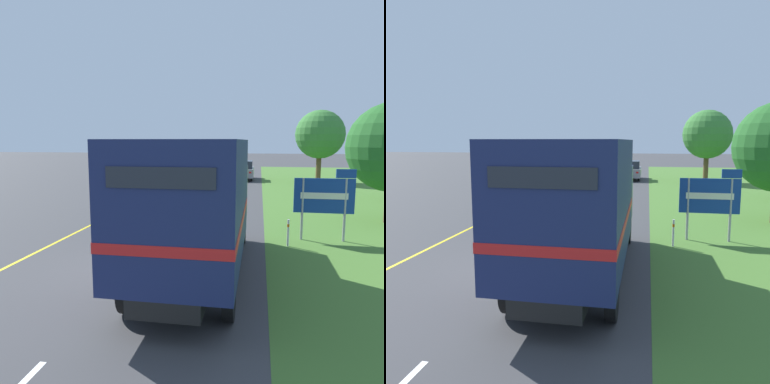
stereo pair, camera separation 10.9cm
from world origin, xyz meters
TOP-DOWN VIEW (x-y plane):
  - ground_plane at (0.00, 0.00)m, footprint 200.00×200.00m
  - edge_line_yellow at (-3.70, 14.45)m, footprint 0.12×58.61m
  - centre_dash_near at (0.00, 0.65)m, footprint 0.12×2.60m
  - centre_dash_mid_a at (0.00, 7.25)m, footprint 0.12×2.60m
  - centre_dash_mid_b at (0.00, 13.85)m, footprint 0.12×2.60m
  - centre_dash_far at (0.00, 20.45)m, footprint 0.12×2.60m
  - centre_dash_farthest at (0.00, 27.05)m, footprint 0.12×2.60m
  - horse_trailer_truck at (1.83, -0.30)m, footprint 2.51×7.95m
  - lead_car_white at (-1.94, 15.11)m, footprint 1.80×4.38m
  - lead_car_grey_ahead at (2.04, 25.57)m, footprint 1.80×4.53m
  - highway_sign at (5.82, 4.14)m, footprint 2.12×0.09m
  - roadside_tree_far at (8.59, 24.55)m, footprint 4.22×4.22m
  - delineator_post at (4.48, 3.11)m, footprint 0.08×0.08m

SIDE VIEW (x-z plane):
  - ground_plane at x=0.00m, z-range 0.00..0.00m
  - edge_line_yellow at x=-3.70m, z-range 0.00..0.01m
  - centre_dash_near at x=0.00m, z-range 0.00..0.01m
  - centre_dash_mid_a at x=0.00m, z-range 0.00..0.01m
  - centre_dash_mid_b at x=0.00m, z-range 0.00..0.01m
  - centre_dash_far at x=0.00m, z-range 0.00..0.01m
  - centre_dash_farthest at x=0.00m, z-range 0.00..0.01m
  - delineator_post at x=4.48m, z-range 0.03..0.98m
  - lead_car_white at x=-1.94m, z-range 0.02..1.80m
  - lead_car_grey_ahead at x=2.04m, z-range 0.02..1.80m
  - highway_sign at x=5.82m, z-range 0.30..2.93m
  - horse_trailer_truck at x=1.83m, z-range 0.20..3.86m
  - roadside_tree_far at x=8.59m, z-range 1.02..7.32m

